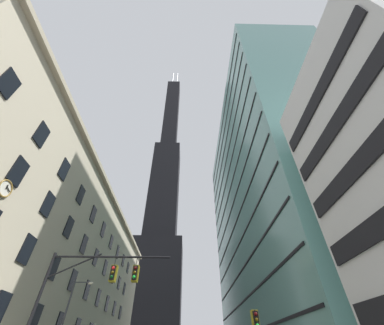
# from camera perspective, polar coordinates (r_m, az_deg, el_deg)

# --- Properties ---
(station_building) EXTENTS (17.92, 60.88, 23.20)m
(station_building) POSITION_cam_1_polar(r_m,az_deg,el_deg) (42.97, -34.13, -20.58)
(station_building) COLOR #BCAF93
(station_building) RESTS_ON ground
(dark_skyscraper) EXTENTS (22.28, 22.28, 205.35)m
(dark_skyscraper) POSITION_cam_1_polar(r_m,az_deg,el_deg) (125.63, -7.35, -11.74)
(dark_skyscraper) COLOR black
(dark_skyscraper) RESTS_ON ground
(glass_office_midrise) EXTENTS (15.82, 49.12, 51.48)m
(glass_office_midrise) POSITION_cam_1_polar(r_m,az_deg,el_deg) (50.32, 18.55, -9.42)
(glass_office_midrise) COLOR slate
(glass_office_midrise) RESTS_ON ground
(traffic_signal_mast) EXTENTS (8.32, 0.63, 6.95)m
(traffic_signal_mast) POSITION_cam_1_polar(r_m,az_deg,el_deg) (18.23, -23.37, -26.16)
(traffic_signal_mast) COLOR black
(traffic_signal_mast) RESTS_ON sidewalk_left
(traffic_light_near_right) EXTENTS (0.40, 0.63, 3.51)m
(traffic_light_near_right) POSITION_cam_1_polar(r_m,az_deg,el_deg) (16.99, 15.74, -34.30)
(traffic_light_near_right) COLOR black
(traffic_light_near_right) RESTS_ON sidewalk_right
(street_lamppost) EXTENTS (2.00, 0.32, 7.30)m
(street_lamppost) POSITION_cam_1_polar(r_m,az_deg,el_deg) (28.45, -28.53, -30.43)
(street_lamppost) COLOR #47474C
(street_lamppost) RESTS_ON sidewalk_left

